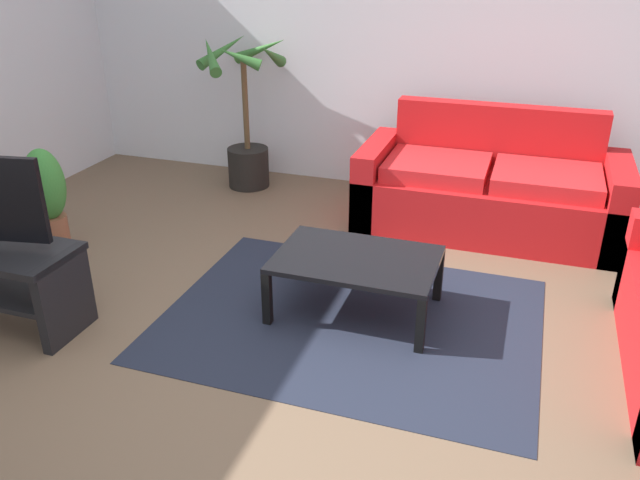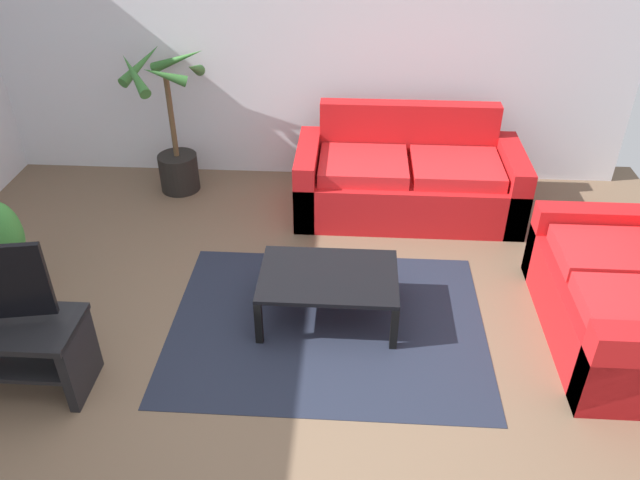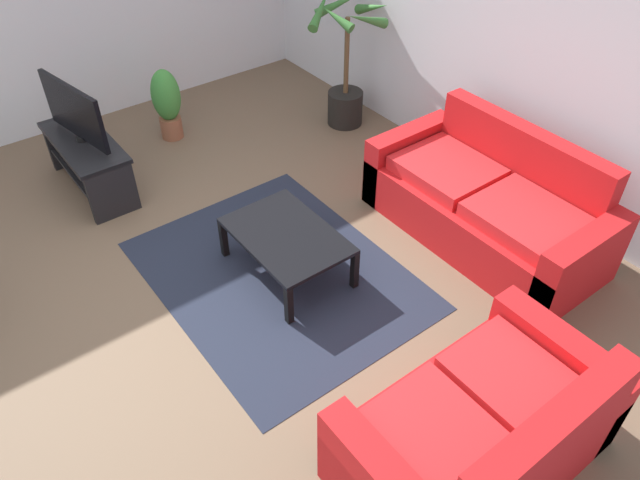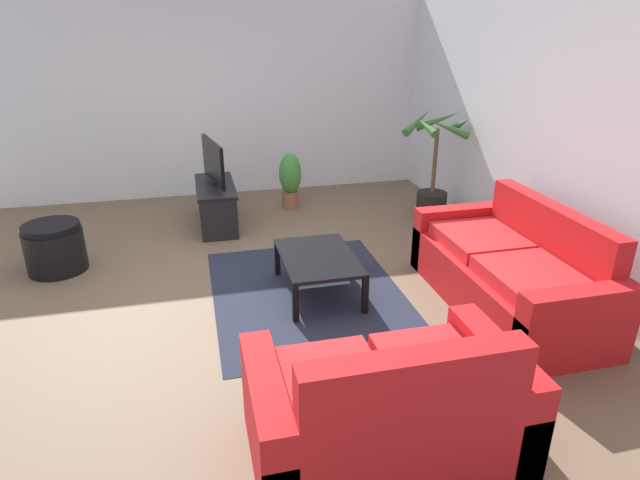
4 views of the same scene
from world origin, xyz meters
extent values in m
plane|color=brown|center=(0.00, 0.00, 0.00)|extent=(6.60, 6.60, 0.00)
cube|color=silver|center=(0.00, 3.00, 1.35)|extent=(6.00, 0.06, 2.70)
cube|color=red|center=(0.92, 2.25, 0.21)|extent=(1.97, 0.90, 0.42)
cube|color=red|center=(0.92, 2.62, 0.66)|extent=(1.61, 0.16, 0.48)
cube|color=red|center=(0.03, 2.25, 0.31)|extent=(0.18, 0.90, 0.62)
cube|color=red|center=(1.81, 2.25, 0.31)|extent=(0.18, 0.90, 0.62)
cube|color=red|center=(0.52, 2.20, 0.48)|extent=(0.76, 0.66, 0.12)
cube|color=red|center=(1.32, 2.20, 0.48)|extent=(0.76, 0.66, 0.12)
cube|color=red|center=(2.25, 0.66, 0.21)|extent=(0.90, 1.53, 0.42)
cube|color=red|center=(2.62, 0.66, 0.66)|extent=(0.16, 1.17, 0.48)
cube|color=red|center=(2.25, 1.34, 0.31)|extent=(0.90, 0.18, 0.62)
cube|color=red|center=(2.20, 0.37, 0.48)|extent=(0.66, 0.54, 0.12)
cube|color=red|center=(2.20, 0.96, 0.48)|extent=(0.66, 0.54, 0.12)
cube|color=black|center=(-1.70, -0.04, 0.48)|extent=(1.10, 0.45, 0.04)
cube|color=black|center=(-1.70, -0.04, 0.23)|extent=(1.02, 0.39, 0.03)
cube|color=black|center=(-2.22, -0.04, 0.25)|extent=(0.06, 0.41, 0.50)
cube|color=black|center=(-1.18, -0.04, 0.25)|extent=(0.06, 0.41, 0.50)
cube|color=black|center=(-1.70, -0.04, 0.79)|extent=(0.86, 0.20, 0.49)
cube|color=teal|center=(-1.70, -0.02, 0.79)|extent=(0.81, 0.16, 0.44)
cylinder|color=black|center=(-1.70, -0.04, 0.52)|extent=(0.10, 0.10, 0.04)
cube|color=black|center=(0.29, 0.74, 0.35)|extent=(0.95, 0.65, 0.03)
cube|color=black|center=(-0.16, 0.44, 0.17)|extent=(0.05, 0.05, 0.34)
cube|color=black|center=(0.74, 0.44, 0.17)|extent=(0.05, 0.05, 0.34)
cube|color=black|center=(-0.16, 1.04, 0.17)|extent=(0.05, 0.05, 0.34)
cube|color=black|center=(0.74, 1.04, 0.17)|extent=(0.05, 0.05, 0.34)
cube|color=#1E2333|center=(0.29, 0.64, 0.00)|extent=(2.20, 1.70, 0.01)
cylinder|color=black|center=(-1.24, 2.55, 0.18)|extent=(0.37, 0.37, 0.36)
cylinder|color=brown|center=(-1.24, 2.55, 0.75)|extent=(0.05, 0.05, 0.78)
cone|color=#346E2F|center=(-0.98, 2.57, 1.19)|extent=(0.14, 0.52, 0.28)
cone|color=#346E2F|center=(-1.19, 2.82, 1.19)|extent=(0.55, 0.19, 0.29)
cone|color=#346E2F|center=(-1.48, 2.66, 1.19)|extent=(0.32, 0.53, 0.29)
cone|color=#346E2F|center=(-1.46, 2.39, 1.19)|extent=(0.40, 0.50, 0.29)
cone|color=#346E2F|center=(-1.19, 2.37, 1.19)|extent=(0.39, 0.20, 0.23)
cylinder|color=brown|center=(-2.09, 0.94, 0.11)|extent=(0.22, 0.22, 0.22)
ellipsoid|color=#3B8536|center=(-2.09, 0.94, 0.47)|extent=(0.29, 0.29, 0.54)
camera|label=1|loc=(1.18, -2.54, 2.08)|focal=36.20mm
camera|label=2|loc=(0.45, -2.70, 2.93)|focal=35.04mm
camera|label=3|loc=(3.20, -1.14, 3.27)|focal=33.87mm
camera|label=4|loc=(4.54, -0.27, 2.35)|focal=30.07mm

